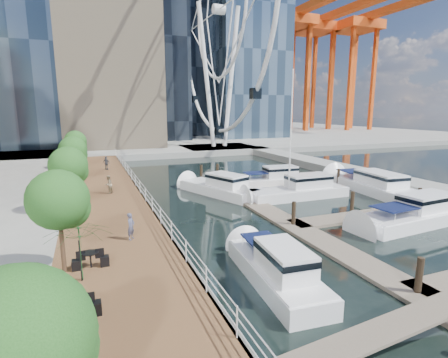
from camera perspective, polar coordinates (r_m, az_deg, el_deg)
ground at (r=17.62m, az=17.18°, el=-16.53°), size 520.00×520.00×0.00m
boardwalk at (r=28.06m, az=-18.49°, el=-4.99°), size 6.00×60.00×1.00m
seawall at (r=28.34m, az=-12.41°, el=-4.50°), size 0.25×60.00×1.00m
land_far at (r=114.70m, az=-16.45°, el=7.01°), size 200.00×114.00×1.00m
breakwater at (r=44.56m, az=21.48°, el=0.69°), size 4.00×60.00×1.00m
pier at (r=68.79m, az=-0.80°, el=4.94°), size 14.00×12.00×1.00m
railing at (r=28.07m, az=-12.70°, el=-2.51°), size 0.10×60.00×1.05m
floating_docks at (r=29.42m, az=17.38°, el=-4.19°), size 16.00×34.00×2.60m
ferris_wheel at (r=70.67m, az=-0.86°, el=25.88°), size 5.80×45.60×47.80m
port_cranes at (r=133.33m, az=14.96°, el=16.02°), size 40.00×52.00×38.00m
street_trees at (r=26.31m, az=-24.09°, el=2.01°), size 2.60×42.60×4.60m
cafe_tables at (r=12.04m, az=-21.01°, el=-23.35°), size 2.50×13.70×0.74m
yacht_foreground at (r=28.66m, az=28.59°, el=-6.51°), size 10.86×3.70×2.15m
pedestrian_near at (r=20.09m, az=-14.97°, el=-7.46°), size 0.61×0.66×1.51m
pedestrian_mid at (r=31.44m, az=-18.35°, el=-0.86°), size 0.93×0.96×1.56m
pedestrian_far at (r=44.02m, az=-18.64°, el=2.48°), size 0.98×0.89×1.61m
moored_yachts at (r=32.36m, az=13.29°, el=-3.49°), size 22.20×29.50×11.50m
cafe_seating at (r=10.09m, az=-20.58°, el=-24.78°), size 4.54×14.35×2.68m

